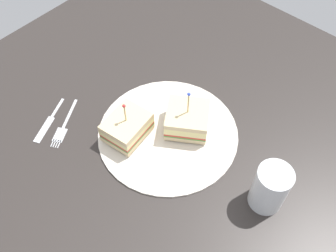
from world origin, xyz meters
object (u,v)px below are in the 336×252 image
Objects in this scene: sandwich_half_back at (127,127)px; drink_glass at (269,189)px; knife at (48,122)px; fork at (63,128)px; sandwich_half_front at (187,119)px; plate at (168,133)px.

sandwich_half_back reaches higher than drink_glass.
drink_glass is 48.26cm from knife.
sandwich_half_back is at bearing 12.86° from drink_glass.
fork is at bearing 33.88° from sandwich_half_back.
knife is at bearing 19.31° from drink_glass.
sandwich_half_front reaches higher than drink_glass.
drink_glass is 0.86× the size of knife.
drink_glass reaches higher than fork.
sandwich_half_front is 0.99× the size of fork.
sandwich_half_back reaches higher than fork.
plate is at bearing 1.87° from drink_glass.
plate is 22.73cm from fork.
fork is at bearing -163.47° from knife.
plate is 2.51× the size of sandwich_half_front.
knife is (3.62, 1.07, -0.00)cm from fork.
plate is 5.17cm from sandwich_half_front.
plate is at bearing -144.89° from knife.
sandwich_half_back reaches higher than plate.
sandwich_half_front is 1.01× the size of knife.
sandwich_half_front reaches higher than knife.
sandwich_half_front is 22.05cm from drink_glass.
plate is 2.98× the size of sandwich_half_back.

